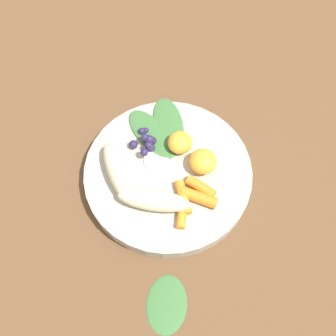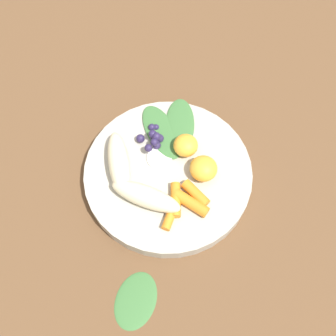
% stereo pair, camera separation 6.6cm
% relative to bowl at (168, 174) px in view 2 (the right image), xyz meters
% --- Properties ---
extents(ground_plane, '(2.40, 2.40, 0.00)m').
position_rel_bowl_xyz_m(ground_plane, '(0.00, 0.00, -0.01)').
color(ground_plane, brown).
extents(bowl, '(0.27, 0.27, 0.03)m').
position_rel_bowl_xyz_m(bowl, '(0.00, 0.00, 0.00)').
color(bowl, '#B2AD9E').
rests_on(bowl, ground_plane).
extents(banana_peeled_left, '(0.12, 0.07, 0.03)m').
position_rel_bowl_xyz_m(banana_peeled_left, '(0.03, 0.05, 0.03)').
color(banana_peeled_left, beige).
rests_on(banana_peeled_left, bowl).
extents(banana_peeled_right, '(0.06, 0.12, 0.03)m').
position_rel_bowl_xyz_m(banana_peeled_right, '(0.08, 0.00, 0.03)').
color(banana_peeled_right, beige).
rests_on(banana_peeled_right, bowl).
extents(orange_segment_near, '(0.04, 0.04, 0.03)m').
position_rel_bowl_xyz_m(orange_segment_near, '(-0.03, -0.04, 0.03)').
color(orange_segment_near, '#F4A833').
rests_on(orange_segment_near, bowl).
extents(orange_segment_far, '(0.04, 0.04, 0.03)m').
position_rel_bowl_xyz_m(orange_segment_far, '(-0.06, 0.00, 0.03)').
color(orange_segment_far, '#F4A833').
rests_on(orange_segment_far, bowl).
extents(carrot_front, '(0.03, 0.06, 0.01)m').
position_rel_bowl_xyz_m(carrot_front, '(-0.01, 0.07, 0.02)').
color(carrot_front, orange).
rests_on(carrot_front, bowl).
extents(carrot_mid_left, '(0.02, 0.06, 0.02)m').
position_rel_bowl_xyz_m(carrot_mid_left, '(-0.02, 0.05, 0.02)').
color(carrot_mid_left, orange).
rests_on(carrot_mid_left, bowl).
extents(carrot_mid_right, '(0.06, 0.04, 0.02)m').
position_rel_bowl_xyz_m(carrot_mid_right, '(-0.04, 0.06, 0.02)').
color(carrot_mid_right, orange).
rests_on(carrot_mid_right, bowl).
extents(carrot_rear, '(0.05, 0.05, 0.02)m').
position_rel_bowl_xyz_m(carrot_rear, '(-0.05, 0.04, 0.02)').
color(carrot_rear, orange).
rests_on(carrot_rear, bowl).
extents(blueberry_pile, '(0.05, 0.06, 0.03)m').
position_rel_bowl_xyz_m(blueberry_pile, '(0.03, -0.05, 0.02)').
color(blueberry_pile, '#2D234C').
rests_on(blueberry_pile, bowl).
extents(coconut_shred_patch, '(0.04, 0.04, 0.00)m').
position_rel_bowl_xyz_m(coconut_shred_patch, '(0.02, -0.02, 0.01)').
color(coconut_shred_patch, white).
rests_on(coconut_shred_patch, bowl).
extents(kale_leaf_left, '(0.05, 0.11, 0.01)m').
position_rel_bowl_xyz_m(kale_leaf_left, '(-0.01, -0.09, 0.02)').
color(kale_leaf_left, '#3D7038').
rests_on(kale_leaf_left, bowl).
extents(kale_leaf_right, '(0.10, 0.12, 0.01)m').
position_rel_bowl_xyz_m(kale_leaf_right, '(0.02, -0.07, 0.02)').
color(kale_leaf_right, '#3D7038').
rests_on(kale_leaf_right, bowl).
extents(kale_leaf_stray, '(0.08, 0.10, 0.01)m').
position_rel_bowl_xyz_m(kale_leaf_stray, '(0.03, 0.20, -0.01)').
color(kale_leaf_stray, '#3D7038').
rests_on(kale_leaf_stray, ground_plane).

